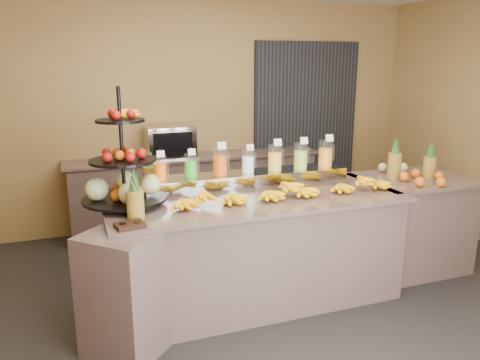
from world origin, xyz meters
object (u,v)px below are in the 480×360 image
banana_heap (285,189)px  fruit_stand (129,176)px  pitcher_tray (248,180)px  oven_warmer (170,142)px  right_fruit_pile (417,172)px  condiment_caddy (130,225)px

banana_heap → fruit_stand: fruit_stand is taller
pitcher_tray → fruit_stand: 1.07m
fruit_stand → oven_warmer: 1.93m
fruit_stand → right_fruit_pile: (2.68, -0.14, -0.16)m
pitcher_tray → condiment_caddy: (-1.12, -0.67, -0.06)m
fruit_stand → banana_heap: bearing=-16.9°
condiment_caddy → pitcher_tray: bearing=30.8°
fruit_stand → right_fruit_pile: fruit_stand is taller
right_fruit_pile → condiment_caddy: bearing=-171.8°
fruit_stand → condiment_caddy: (-0.08, -0.54, -0.22)m
oven_warmer → banana_heap: bearing=-75.5°
condiment_caddy → oven_warmer: oven_warmer is taller
pitcher_tray → condiment_caddy: pitcher_tray is taller
fruit_stand → oven_warmer: (0.70, 1.80, -0.05)m
banana_heap → condiment_caddy: (-1.33, -0.32, -0.05)m
condiment_caddy → right_fruit_pile: size_ratio=0.42×
pitcher_tray → oven_warmer: (-0.35, 1.67, 0.11)m
banana_heap → fruit_stand: (-1.25, 0.21, 0.17)m
pitcher_tray → oven_warmer: bearing=101.9°
right_fruit_pile → oven_warmer: size_ratio=0.83×
banana_heap → fruit_stand: size_ratio=2.12×
oven_warmer → fruit_stand: bearing=-112.0°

